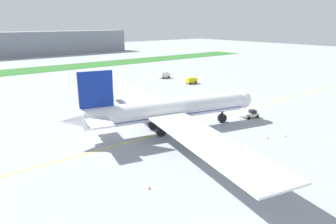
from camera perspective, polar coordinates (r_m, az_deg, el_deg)
The scene contains 12 objects.
ground_plane at distance 74.99m, azimuth 2.53°, elevation -3.35°, with size 600.00×600.00×0.00m, color #9399A0.
apron_taxi_line at distance 76.05m, azimuth 1.78°, elevation -3.05°, with size 280.00×0.36×0.01m, color yellow.
grass_median_strip at distance 183.57m, azimuth -23.84°, elevation 7.06°, with size 320.00×24.00×0.10m, color #2D6628.
airliner_foreground at distance 72.63m, azimuth -0.32°, elevation 0.38°, with size 47.81×77.11×15.52m.
pushback_tug at distance 87.23m, azimuth 15.06°, elevation -0.40°, with size 6.11×3.35×2.10m.
ground_crew_wingwalker_port at distance 60.05m, azimuth 13.24°, elevation -7.94°, with size 0.45×0.49×1.64m.
traffic_cone_near_nose at distance 75.52m, azimuth 20.83°, elevation -4.08°, with size 0.36×0.36×0.58m.
traffic_cone_port_wing at distance 49.89m, azimuth -3.50°, elevation -13.71°, with size 0.36×0.36×0.58m.
traffic_cone_starboard_wing at distance 72.96m, azimuth 17.89°, elevation -4.50°, with size 0.36×0.36×0.58m.
service_truck_fuel_bowser at distance 131.34m, azimuth 4.32°, elevation 5.85°, with size 5.02×2.43×2.60m.
service_truck_catering_van at distance 144.13m, azimuth -0.68°, elevation 6.89°, with size 4.97×2.80×2.99m.
terminal_building at distance 265.99m, azimuth -21.75°, elevation 11.70°, with size 132.13×20.00×18.00m, color gray.
Camera 1 is at (-46.77, -52.91, 25.22)m, focal length 33.06 mm.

